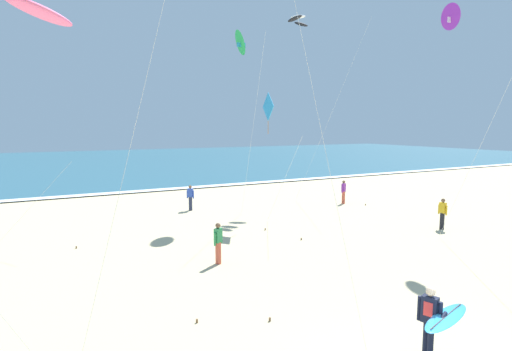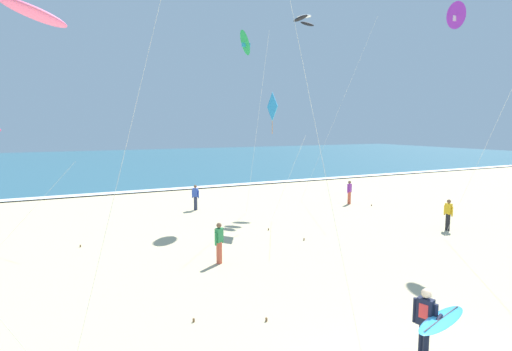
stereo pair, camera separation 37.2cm
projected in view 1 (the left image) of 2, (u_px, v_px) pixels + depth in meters
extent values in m
cube|color=#2D6075|center=(96.00, 162.00, 58.61)|extent=(160.00, 60.00, 0.08)
cube|color=white|center=(141.00, 191.00, 32.54)|extent=(160.00, 1.17, 0.01)
cylinder|color=black|center=(430.00, 344.00, 9.01)|extent=(0.13, 0.13, 0.88)
cylinder|color=black|center=(426.00, 338.00, 9.22)|extent=(0.13, 0.13, 0.88)
cube|color=black|center=(430.00, 310.00, 9.03)|extent=(0.30, 0.39, 0.60)
cube|color=red|center=(428.00, 309.00, 8.94)|extent=(0.07, 0.19, 0.32)
sphere|color=beige|center=(431.00, 291.00, 8.97)|extent=(0.21, 0.21, 0.21)
cylinder|color=black|center=(441.00, 308.00, 8.85)|extent=(0.09, 0.09, 0.26)
cylinder|color=black|center=(444.00, 316.00, 8.77)|extent=(0.26, 0.16, 0.14)
cylinder|color=black|center=(419.00, 308.00, 9.19)|extent=(0.09, 0.09, 0.56)
ellipsoid|color=#3399D8|center=(447.00, 317.00, 8.79)|extent=(2.13, 1.13, 0.15)
cube|color=#333333|center=(447.00, 316.00, 8.78)|extent=(1.74, 0.60, 0.08)
cube|color=#262628|center=(460.00, 307.00, 9.42)|extent=(0.12, 0.05, 0.14)
cylinder|color=silver|center=(137.00, 120.00, 9.25)|extent=(2.94, 0.69, 10.55)
cylinder|color=brown|center=(197.00, 321.00, 10.87)|extent=(0.06, 0.06, 0.10)
cone|color=purple|center=(452.00, 17.00, 18.04)|extent=(0.43, 1.18, 1.16)
cube|color=white|center=(451.00, 20.00, 18.05)|extent=(0.41, 0.09, 0.24)
cylinder|color=silver|center=(486.00, 133.00, 16.54)|extent=(0.76, 4.41, 9.70)
ellipsoid|color=black|center=(301.00, 24.00, 28.02)|extent=(1.04, 1.09, 0.50)
ellipsoid|color=white|center=(298.00, 17.00, 27.24)|extent=(1.03, 1.08, 0.20)
ellipsoid|color=black|center=(295.00, 19.00, 26.54)|extent=(1.04, 1.09, 0.50)
cylinder|color=silver|center=(332.00, 113.00, 27.16)|extent=(3.16, 3.62, 12.01)
cylinder|color=brown|center=(366.00, 205.00, 27.03)|extent=(0.06, 0.06, 0.10)
cylinder|color=silver|center=(318.00, 116.00, 9.45)|extent=(1.11, 2.55, 10.71)
cylinder|color=brown|center=(270.00, 319.00, 10.96)|extent=(0.06, 0.06, 0.10)
ellipsoid|color=pink|center=(38.00, 11.00, 7.68)|extent=(1.30, 0.77, 0.57)
cylinder|color=silver|center=(31.00, 207.00, 16.66)|extent=(3.25, 0.36, 3.67)
cylinder|color=brown|center=(76.00, 247.00, 17.48)|extent=(0.06, 0.06, 0.10)
cone|color=green|center=(241.00, 42.00, 23.34)|extent=(0.79, 1.52, 1.42)
cube|color=#2D99DB|center=(241.00, 45.00, 23.36)|extent=(0.52, 0.11, 0.24)
cylinder|color=silver|center=(252.00, 132.00, 21.97)|extent=(0.72, 4.17, 9.66)
cylinder|color=brown|center=(265.00, 229.00, 20.56)|extent=(0.06, 0.06, 0.10)
cube|color=#2D99DB|center=(268.00, 107.00, 21.79)|extent=(0.21, 1.50, 1.51)
cylinder|color=orange|center=(268.00, 127.00, 21.93)|extent=(0.02, 0.02, 0.72)
cylinder|color=silver|center=(283.00, 182.00, 20.38)|extent=(0.50, 4.02, 4.71)
cylinder|color=brown|center=(301.00, 239.00, 18.79)|extent=(0.06, 0.06, 0.10)
cylinder|color=black|center=(442.00, 221.00, 20.74)|extent=(0.22, 0.22, 0.84)
cube|color=gold|center=(443.00, 208.00, 20.65)|extent=(0.20, 0.33, 0.54)
sphere|color=brown|center=(443.00, 200.00, 20.61)|extent=(0.20, 0.20, 0.20)
cylinder|color=gold|center=(439.00, 209.00, 20.84)|extent=(0.08, 0.08, 0.50)
cylinder|color=gold|center=(446.00, 210.00, 20.49)|extent=(0.08, 0.08, 0.50)
cylinder|color=#D8593F|center=(218.00, 253.00, 15.51)|extent=(0.22, 0.22, 0.84)
cube|color=#339351|center=(218.00, 235.00, 15.43)|extent=(0.37, 0.32, 0.54)
sphere|color=brown|center=(218.00, 226.00, 15.38)|extent=(0.20, 0.20, 0.20)
cylinder|color=#339351|center=(221.00, 237.00, 15.62)|extent=(0.08, 0.08, 0.50)
cylinder|color=#339351|center=(215.00, 239.00, 15.26)|extent=(0.08, 0.08, 0.50)
cylinder|color=#D8593F|center=(343.00, 197.00, 27.62)|extent=(0.22, 0.22, 0.84)
cube|color=purple|center=(344.00, 187.00, 27.54)|extent=(0.36, 0.29, 0.54)
sphere|color=brown|center=(344.00, 182.00, 27.49)|extent=(0.20, 0.20, 0.20)
cylinder|color=purple|center=(342.00, 189.00, 27.39)|extent=(0.08, 0.08, 0.50)
cylinder|color=purple|center=(345.00, 189.00, 27.71)|extent=(0.08, 0.08, 0.50)
cylinder|color=#2D334C|center=(191.00, 204.00, 25.38)|extent=(0.22, 0.22, 0.84)
cube|color=#3351B7|center=(190.00, 193.00, 25.30)|extent=(0.35, 0.35, 0.54)
sphere|color=brown|center=(190.00, 187.00, 25.25)|extent=(0.20, 0.20, 0.20)
cylinder|color=#3351B7|center=(187.00, 194.00, 25.37)|extent=(0.08, 0.08, 0.50)
cylinder|color=#3351B7|center=(193.00, 195.00, 25.24)|extent=(0.08, 0.08, 0.50)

